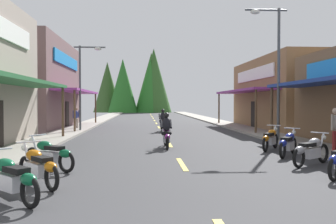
% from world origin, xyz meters
% --- Properties ---
extents(ground, '(10.34, 87.20, 0.10)m').
position_xyz_m(ground, '(0.00, 28.60, -0.05)').
color(ground, '#38383A').
extents(sidewalk_left, '(2.18, 87.20, 0.12)m').
position_xyz_m(sidewalk_left, '(-6.26, 28.60, 0.06)').
color(sidewalk_left, gray).
rests_on(sidewalk_left, ground).
extents(sidewalk_right, '(2.18, 87.20, 0.12)m').
position_xyz_m(sidewalk_right, '(6.26, 28.60, 0.06)').
color(sidewalk_right, gray).
rests_on(sidewalk_right, ground).
extents(centerline_dashes, '(0.16, 60.84, 0.01)m').
position_xyz_m(centerline_dashes, '(0.00, 31.70, 0.01)').
color(centerline_dashes, '#E0C64C').
rests_on(centerline_dashes, ground).
extents(storefront_left_far, '(8.66, 12.02, 6.83)m').
position_xyz_m(storefront_left_far, '(-10.75, 26.42, 3.42)').
color(storefront_left_far, brown).
rests_on(storefront_left_far, ground).
extents(storefront_right_far, '(10.43, 12.64, 5.38)m').
position_xyz_m(storefront_right_far, '(11.63, 24.71, 2.69)').
color(storefront_right_far, olive).
rests_on(storefront_right_far, ground).
extents(streetlamp_left, '(2.14, 0.30, 5.90)m').
position_xyz_m(streetlamp_left, '(-5.23, 22.26, 3.87)').
color(streetlamp_left, '#474C51').
rests_on(streetlamp_left, ground).
extents(streetlamp_right, '(2.14, 0.30, 6.75)m').
position_xyz_m(streetlamp_right, '(5.26, 15.00, 4.35)').
color(streetlamp_right, '#474C51').
rests_on(streetlamp_right, ground).
extents(motorcycle_parked_right_1, '(1.79, 1.33, 1.04)m').
position_xyz_m(motorcycle_parked_right_1, '(4.07, 8.24, 0.49)').
color(motorcycle_parked_right_1, black).
rests_on(motorcycle_parked_right_1, ground).
extents(motorcycle_parked_right_2, '(1.38, 1.76, 1.04)m').
position_xyz_m(motorcycle_parked_right_2, '(4.12, 10.20, 0.49)').
color(motorcycle_parked_right_2, black).
rests_on(motorcycle_parked_right_2, ground).
extents(motorcycle_parked_right_3, '(1.32, 1.81, 1.04)m').
position_xyz_m(motorcycle_parked_right_3, '(4.08, 11.97, 0.49)').
color(motorcycle_parked_right_3, black).
rests_on(motorcycle_parked_right_3, ground).
extents(motorcycle_parked_left_0, '(1.63, 1.54, 1.04)m').
position_xyz_m(motorcycle_parked_left_0, '(-3.90, 4.56, 0.49)').
color(motorcycle_parked_left_0, black).
rests_on(motorcycle_parked_left_0, ground).
extents(motorcycle_parked_left_1, '(1.43, 1.72, 1.04)m').
position_xyz_m(motorcycle_parked_left_1, '(-3.76, 5.93, 0.49)').
color(motorcycle_parked_left_1, black).
rests_on(motorcycle_parked_left_1, ground).
extents(motorcycle_parked_left_2, '(1.78, 1.36, 1.04)m').
position_xyz_m(motorcycle_parked_left_2, '(-4.01, 7.96, 0.49)').
color(motorcycle_parked_left_2, black).
rests_on(motorcycle_parked_left_2, ground).
extents(rider_cruising_lead, '(0.60, 2.14, 1.57)m').
position_xyz_m(rider_cruising_lead, '(-0.24, 13.01, 0.66)').
color(rider_cruising_lead, black).
rests_on(rider_cruising_lead, ground).
extents(rider_cruising_trailing, '(0.60, 2.14, 1.57)m').
position_xyz_m(rider_cruising_trailing, '(0.09, 21.91, 0.66)').
color(rider_cruising_trailing, black).
rests_on(rider_cruising_trailing, ground).
extents(pedestrian_by_shop, '(0.50, 0.41, 1.81)m').
position_xyz_m(pedestrian_by_shop, '(6.11, 10.51, 1.06)').
color(pedestrian_by_shop, maroon).
rests_on(pedestrian_by_shop, ground).
extents(pedestrian_browsing, '(0.44, 0.44, 1.65)m').
position_xyz_m(pedestrian_browsing, '(-6.20, 24.20, 0.95)').
color(pedestrian_browsing, '#B2A599').
rests_on(pedestrian_browsing, ground).
extents(treeline_backdrop, '(16.31, 10.92, 13.21)m').
position_xyz_m(treeline_backdrop, '(-1.56, 72.37, 5.86)').
color(treeline_backdrop, '#256723').
rests_on(treeline_backdrop, ground).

